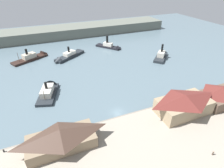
% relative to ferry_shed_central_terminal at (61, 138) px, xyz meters
% --- Properties ---
extents(ground_plane, '(320.00, 320.00, 0.00)m').
position_rel_ferry_shed_central_terminal_xyz_m(ground_plane, '(22.76, 9.26, -4.72)').
color(ground_plane, slate).
extents(quay_promenade, '(110.00, 36.00, 1.20)m').
position_rel_ferry_shed_central_terminal_xyz_m(quay_promenade, '(22.76, -12.74, -4.12)').
color(quay_promenade, '#9E9384').
rests_on(quay_promenade, ground).
extents(seawall_edge, '(110.00, 0.80, 1.00)m').
position_rel_ferry_shed_central_terminal_xyz_m(seawall_edge, '(22.76, 5.66, -4.22)').
color(seawall_edge, gray).
rests_on(seawall_edge, ground).
extents(ferry_shed_central_terminal, '(20.62, 9.65, 6.93)m').
position_rel_ferry_shed_central_terminal_xyz_m(ferry_shed_central_terminal, '(0.00, 0.00, 0.00)').
color(ferry_shed_central_terminal, '#847056').
rests_on(ferry_shed_central_terminal, quay_promenade).
extents(ferry_shed_east_terminal, '(20.28, 11.29, 7.88)m').
position_rel_ferry_shed_central_terminal_xyz_m(ferry_shed_east_terminal, '(45.15, -1.25, 0.48)').
color(ferry_shed_east_terminal, '#998466').
rests_on(ferry_shed_east_terminal, quay_promenade).
extents(ferry_shed_west_terminal, '(16.05, 11.40, 7.34)m').
position_rel_ferry_shed_central_terminal_xyz_m(ferry_shed_west_terminal, '(63.43, -1.93, 0.21)').
color(ferry_shed_west_terminal, brown).
rests_on(ferry_shed_west_terminal, quay_promenade).
extents(pedestrian_at_waters_edge, '(0.39, 0.39, 1.56)m').
position_rel_ferry_shed_central_terminal_xyz_m(pedestrian_at_waters_edge, '(40.31, -20.06, -2.81)').
color(pedestrian_at_waters_edge, '#4C3D33').
rests_on(pedestrian_at_waters_edge, quay_promenade).
extents(mooring_post_center_west, '(0.44, 0.44, 0.90)m').
position_rel_ferry_shed_central_terminal_xyz_m(mooring_post_center_west, '(-16.62, 4.42, -3.07)').
color(mooring_post_center_west, black).
rests_on(mooring_post_center_west, quay_promenade).
extents(ferry_departing_north, '(11.69, 19.40, 9.45)m').
position_rel_ferry_shed_central_terminal_xyz_m(ferry_departing_north, '(-0.71, 34.19, -3.48)').
color(ferry_departing_north, '#23282D').
rests_on(ferry_departing_north, ground).
extents(ferry_outer_harbor, '(22.89, 18.26, 8.84)m').
position_rel_ferry_shed_central_terminal_xyz_m(ferry_outer_harbor, '(13.73, 69.90, -3.49)').
color(ferry_outer_harbor, '#23282D').
rests_on(ferry_outer_harbor, ground).
extents(ferry_approaching_west, '(16.51, 18.68, 10.15)m').
position_rel_ferry_shed_central_terminal_xyz_m(ferry_approaching_west, '(47.14, 76.81, -3.39)').
color(ferry_approaching_west, black).
rests_on(ferry_approaching_west, ground).
extents(ferry_approaching_east, '(17.45, 17.10, 11.23)m').
position_rel_ferry_shed_central_terminal_xyz_m(ferry_approaching_east, '(71.51, 48.73, -3.28)').
color(ferry_approaching_east, '#23282D').
rests_on(ferry_approaching_east, ground).
extents(ferry_moored_east, '(23.77, 16.58, 9.63)m').
position_rel_ferry_shed_central_terminal_xyz_m(ferry_moored_east, '(-5.35, 78.18, -3.47)').
color(ferry_moored_east, black).
rests_on(ferry_moored_east, ground).
extents(far_headland, '(180.00, 24.00, 8.00)m').
position_rel_ferry_shed_central_terminal_xyz_m(far_headland, '(22.76, 119.26, -0.72)').
color(far_headland, '#60665B').
rests_on(far_headland, ground).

